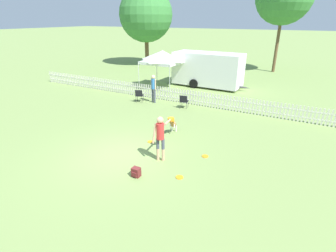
% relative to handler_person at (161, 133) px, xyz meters
% --- Properties ---
extents(ground_plane, '(240.00, 240.00, 0.00)m').
position_rel_handler_person_xyz_m(ground_plane, '(-1.56, -0.49, -1.11)').
color(ground_plane, olive).
extents(handler_person, '(0.45, 1.13, 1.74)m').
position_rel_handler_person_xyz_m(handler_person, '(0.00, 0.00, 0.00)').
color(handler_person, tan).
rests_on(handler_person, ground_plane).
extents(leaping_dog, '(0.48, 0.97, 0.85)m').
position_rel_handler_person_xyz_m(leaping_dog, '(-0.72, 2.33, -0.63)').
color(leaping_dog, olive).
rests_on(leaping_dog, ground_plane).
extents(frisbee_near_handler, '(0.25, 0.25, 0.02)m').
position_rel_handler_person_xyz_m(frisbee_near_handler, '(1.38, 1.01, -1.10)').
color(frisbee_near_handler, orange).
rests_on(frisbee_near_handler, ground_plane).
extents(frisbee_near_dog, '(0.25, 0.25, 0.02)m').
position_rel_handler_person_xyz_m(frisbee_near_dog, '(-1.16, 1.07, -1.10)').
color(frisbee_near_dog, orange).
rests_on(frisbee_near_dog, ground_plane).
extents(frisbee_midfield, '(0.25, 0.25, 0.02)m').
position_rel_handler_person_xyz_m(frisbee_midfield, '(1.15, -0.77, -1.10)').
color(frisbee_midfield, orange).
rests_on(frisbee_midfield, ground_plane).
extents(backpack_on_grass, '(0.28, 0.26, 0.32)m').
position_rel_handler_person_xyz_m(backpack_on_grass, '(-0.18, -1.40, -0.95)').
color(backpack_on_grass, maroon).
rests_on(backpack_on_grass, ground_plane).
extents(picket_fence, '(26.07, 0.04, 0.87)m').
position_rel_handler_person_xyz_m(picket_fence, '(-1.56, 6.76, -0.67)').
color(picket_fence, silver).
rests_on(picket_fence, ground_plane).
extents(folding_chair_blue_left, '(0.60, 0.61, 0.81)m').
position_rel_handler_person_xyz_m(folding_chair_blue_left, '(-4.85, 5.63, -0.62)').
color(folding_chair_blue_left, '#333338').
rests_on(folding_chair_blue_left, ground_plane).
extents(folding_chair_center, '(0.52, 0.53, 0.80)m').
position_rel_handler_person_xyz_m(folding_chair_center, '(-1.86, 5.87, -0.63)').
color(folding_chair_center, '#333338').
rests_on(folding_chair_center, ground_plane).
extents(canopy_tent_main, '(2.62, 2.62, 2.76)m').
position_rel_handler_person_xyz_m(canopy_tent_main, '(-5.37, 9.55, 1.19)').
color(canopy_tent_main, silver).
rests_on(canopy_tent_main, ground_plane).
extents(spectator_standing, '(0.41, 0.27, 1.74)m').
position_rel_handler_person_xyz_m(spectator_standing, '(-4.01, 6.00, -0.05)').
color(spectator_standing, '#474C5B').
rests_on(spectator_standing, ground_plane).
extents(equipment_trailer, '(5.99, 2.29, 2.54)m').
position_rel_handler_person_xyz_m(equipment_trailer, '(-2.59, 11.61, 0.23)').
color(equipment_trailer, white).
rests_on(equipment_trailer, ground_plane).
extents(tree_left_grove, '(5.68, 5.68, 8.08)m').
position_rel_handler_person_xyz_m(tree_left_grove, '(-12.20, 17.96, 4.12)').
color(tree_left_grove, brown).
rests_on(tree_left_grove, ground_plane).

